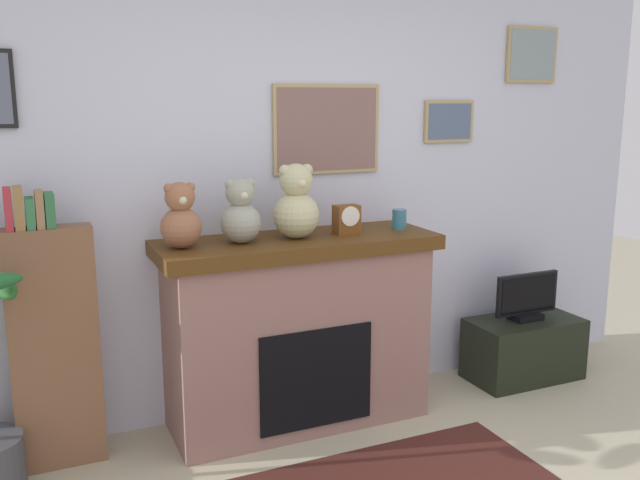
% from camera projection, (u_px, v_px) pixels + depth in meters
% --- Properties ---
extents(back_wall, '(5.20, 0.15, 2.60)m').
position_uv_depth(back_wall, '(285.00, 190.00, 4.03)').
color(back_wall, silver).
rests_on(back_wall, ground_plane).
extents(fireplace, '(1.56, 0.58, 1.08)m').
position_uv_depth(fireplace, '(298.00, 330.00, 3.87)').
color(fireplace, '#8E665E').
rests_on(fireplace, ground_plane).
extents(bookshelf, '(0.42, 0.16, 1.43)m').
position_uv_depth(bookshelf, '(54.00, 341.00, 3.39)').
color(bookshelf, brown).
rests_on(bookshelf, ground_plane).
extents(tv_stand, '(0.74, 0.40, 0.41)m').
position_uv_depth(tv_stand, '(523.00, 349.00, 4.55)').
color(tv_stand, black).
rests_on(tv_stand, ground_plane).
extents(television, '(0.47, 0.14, 0.31)m').
position_uv_depth(television, '(527.00, 298.00, 4.48)').
color(television, black).
rests_on(television, tv_stand).
extents(candle_jar, '(0.08, 0.08, 0.12)m').
position_uv_depth(candle_jar, '(399.00, 219.00, 3.99)').
color(candle_jar, teal).
rests_on(candle_jar, fireplace).
extents(mantel_clock, '(0.14, 0.10, 0.16)m').
position_uv_depth(mantel_clock, '(347.00, 219.00, 3.85)').
color(mantel_clock, brown).
rests_on(mantel_clock, fireplace).
extents(teddy_bear_tan, '(0.21, 0.21, 0.34)m').
position_uv_depth(teddy_bear_tan, '(181.00, 219.00, 3.46)').
color(teddy_bear_tan, '#986143').
rests_on(teddy_bear_tan, fireplace).
extents(teddy_bear_grey, '(0.21, 0.21, 0.35)m').
position_uv_depth(teddy_bear_grey, '(241.00, 214.00, 3.58)').
color(teddy_bear_grey, '#9D9D8C').
rests_on(teddy_bear_grey, fireplace).
extents(teddy_bear_cream, '(0.25, 0.25, 0.41)m').
position_uv_depth(teddy_bear_cream, '(296.00, 205.00, 3.70)').
color(teddy_bear_cream, '#C2BF90').
rests_on(teddy_bear_cream, fireplace).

